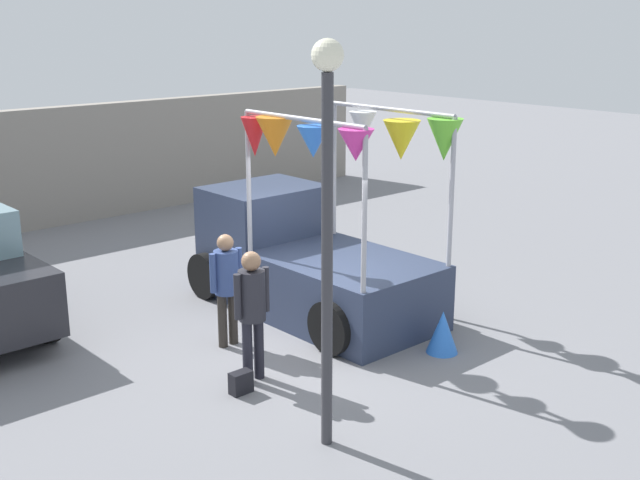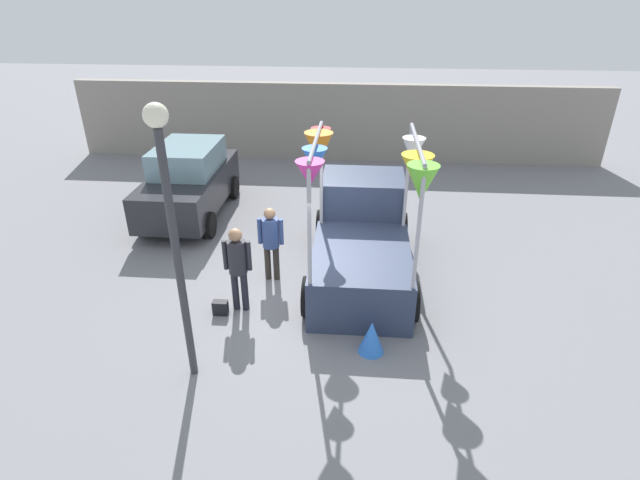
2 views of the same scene
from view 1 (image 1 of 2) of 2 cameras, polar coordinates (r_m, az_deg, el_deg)
The scene contains 8 objects.
ground_plane at distance 11.59m, azimuth -1.24°, elevation -7.14°, with size 60.00×60.00×0.00m, color slate.
vendor_truck at distance 12.65m, azimuth -1.21°, elevation -0.79°, with size 2.41×4.11×3.19m.
person_customer at distance 10.05m, azimuth -4.85°, elevation -4.51°, with size 0.53×0.34×1.71m.
person_vendor at distance 11.17m, azimuth -6.67°, elevation -2.80°, with size 0.53×0.34×1.62m.
handbag at distance 10.06m, azimuth -5.65°, elevation -10.05°, with size 0.28×0.16×0.28m, color black.
street_lamp at distance 8.01m, azimuth 0.52°, elevation 3.24°, with size 0.32×0.32×4.29m.
brick_boundary_wall at distance 18.51m, azimuth -19.23°, elevation 4.82°, with size 18.00×0.36×2.60m, color gray.
folded_kite_bundle_azure at distance 11.21m, azimuth 8.71°, elevation -6.48°, with size 0.44×0.44×0.60m, color blue.
Camera 1 is at (-6.95, -8.13, 4.48)m, focal length 45.00 mm.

